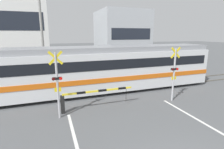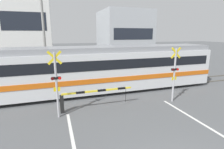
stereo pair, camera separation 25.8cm
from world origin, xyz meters
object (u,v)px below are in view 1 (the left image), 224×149
at_px(crossing_barrier_far, 117,71).
at_px(crossing_signal_left, 57,82).
at_px(crossing_barrier_near, 84,97).
at_px(crossing_signal_right, 174,72).
at_px(commuter_train, 93,68).

xyz_separation_m(crossing_barrier_far, crossing_signal_left, (-5.53, -6.18, 1.08)).
relative_size(crossing_barrier_near, crossing_signal_right, 1.21).
distance_m(commuter_train, crossing_signal_left, 4.34).
xyz_separation_m(commuter_train, crossing_signal_right, (4.25, -3.46, 0.12)).
bearing_deg(crossing_barrier_far, commuter_train, -136.92).
height_order(crossing_barrier_near, crossing_barrier_far, same).
xyz_separation_m(crossing_barrier_far, crossing_signal_right, (1.34, -6.18, 1.08)).
bearing_deg(crossing_signal_left, crossing_barrier_near, 18.73).
distance_m(crossing_barrier_far, crossing_signal_left, 8.36).
height_order(crossing_barrier_near, crossing_signal_left, crossing_signal_left).
bearing_deg(crossing_barrier_far, crossing_signal_right, -77.76).
distance_m(crossing_barrier_near, crossing_signal_left, 1.78).
bearing_deg(crossing_signal_right, crossing_signal_left, 180.00).
height_order(commuter_train, crossing_signal_left, crossing_signal_left).
bearing_deg(crossing_signal_left, crossing_signal_right, 0.00).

